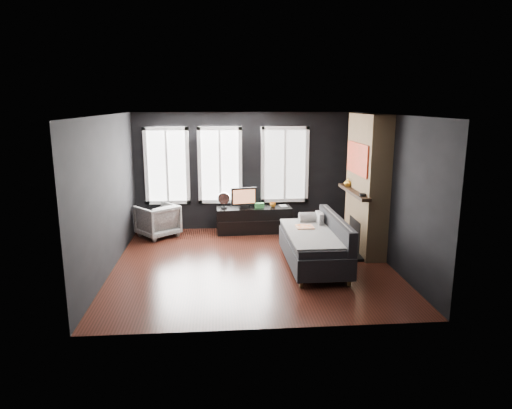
{
  "coord_description": "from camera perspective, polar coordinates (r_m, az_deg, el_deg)",
  "views": [
    {
      "loc": [
        -0.59,
        -7.95,
        2.9
      ],
      "look_at": [
        0.1,
        0.3,
        1.05
      ],
      "focal_mm": 32.0,
      "sensor_mm": 36.0,
      "label": 1
    }
  ],
  "objects": [
    {
      "name": "desk_fan",
      "position": [
        10.24,
        -4.03,
        0.54
      ],
      "size": [
        0.3,
        0.3,
        0.38
      ],
      "primitive_type": null,
      "rotation": [
        0.0,
        0.0,
        -0.13
      ],
      "color": "#9D9D9D",
      "rests_on": "media_console"
    },
    {
      "name": "floor",
      "position": [
        8.49,
        -0.51,
        -7.39
      ],
      "size": [
        5.0,
        5.0,
        0.0
      ],
      "primitive_type": "plane",
      "color": "black",
      "rests_on": "ground"
    },
    {
      "name": "ceiling",
      "position": [
        7.98,
        -0.55,
        11.15
      ],
      "size": [
        5.0,
        5.0,
        0.0
      ],
      "primitive_type": "plane",
      "color": "white",
      "rests_on": "ground"
    },
    {
      "name": "armchair",
      "position": [
        10.31,
        -12.22,
        -1.77
      ],
      "size": [
        1.05,
        1.04,
        0.79
      ],
      "primitive_type": "imported",
      "rotation": [
        0.0,
        0.0,
        -2.45
      ],
      "color": "white",
      "rests_on": "floor"
    },
    {
      "name": "windows",
      "position": [
        10.43,
        -4.06,
        9.7
      ],
      "size": [
        4.0,
        0.16,
        1.76
      ],
      "primitive_type": null,
      "color": "white",
      "rests_on": "wall_back"
    },
    {
      "name": "book",
      "position": [
        10.43,
        3.0,
        0.36
      ],
      "size": [
        0.16,
        0.04,
        0.22
      ],
      "primitive_type": "imported",
      "rotation": [
        0.0,
        0.0,
        0.13
      ],
      "color": "#B4A28E",
      "rests_on": "media_console"
    },
    {
      "name": "mug",
      "position": [
        10.36,
        2.13,
        0.03
      ],
      "size": [
        0.14,
        0.11,
        0.13
      ],
      "primitive_type": "imported",
      "rotation": [
        0.0,
        0.0,
        -0.05
      ],
      "color": "orange",
      "rests_on": "media_console"
    },
    {
      "name": "fireplace",
      "position": [
        9.16,
        13.7,
        2.49
      ],
      "size": [
        0.7,
        1.62,
        2.7
      ],
      "primitive_type": null,
      "color": "#93724C",
      "rests_on": "floor"
    },
    {
      "name": "mantel_vase",
      "position": [
        9.52,
        11.41,
        2.73
      ],
      "size": [
        0.17,
        0.18,
        0.16
      ],
      "primitive_type": "imported",
      "rotation": [
        0.0,
        0.0,
        0.07
      ],
      "color": "gold",
      "rests_on": "fireplace"
    },
    {
      "name": "sofa",
      "position": [
        8.3,
        7.21,
        -4.62
      ],
      "size": [
        1.07,
        2.14,
        0.92
      ],
      "primitive_type": null,
      "rotation": [
        0.0,
        0.0,
        0.0
      ],
      "color": "#252527",
      "rests_on": "floor"
    },
    {
      "name": "stripe_pillow",
      "position": [
        8.86,
        7.93,
        -2.17
      ],
      "size": [
        0.09,
        0.37,
        0.37
      ],
      "primitive_type": "cube",
      "rotation": [
        0.0,
        0.0,
        0.01
      ],
      "color": "gray",
      "rests_on": "sofa"
    },
    {
      "name": "monitor",
      "position": [
        10.25,
        -1.53,
        1.02
      ],
      "size": [
        0.6,
        0.24,
        0.53
      ],
      "primitive_type": null,
      "rotation": [
        0.0,
        0.0,
        0.2
      ],
      "color": "black",
      "rests_on": "media_console"
    },
    {
      "name": "wall_right",
      "position": [
        8.67,
        16.19,
        1.79
      ],
      "size": [
        0.02,
        5.0,
        2.7
      ],
      "primitive_type": "cube",
      "color": "black",
      "rests_on": "ground"
    },
    {
      "name": "media_console",
      "position": [
        10.42,
        -0.27,
        -1.92
      ],
      "size": [
        1.71,
        0.61,
        0.58
      ],
      "primitive_type": null,
      "rotation": [
        0.0,
        0.0,
        0.05
      ],
      "color": "black",
      "rests_on": "floor"
    },
    {
      "name": "mantel_clock",
      "position": [
        8.59,
        13.23,
        1.19
      ],
      "size": [
        0.17,
        0.17,
        0.04
      ],
      "primitive_type": "cylinder",
      "rotation": [
        0.0,
        0.0,
        -0.36
      ],
      "color": "black",
      "rests_on": "fireplace"
    },
    {
      "name": "storage_box",
      "position": [
        10.3,
        0.42,
        -0.11
      ],
      "size": [
        0.21,
        0.14,
        0.11
      ],
      "primitive_type": "cube",
      "rotation": [
        0.0,
        0.0,
        0.06
      ],
      "color": "#2F7E39",
      "rests_on": "media_console"
    },
    {
      "name": "wall_left",
      "position": [
        8.33,
        -17.96,
        1.24
      ],
      "size": [
        0.02,
        5.0,
        2.7
      ],
      "primitive_type": "cube",
      "color": "black",
      "rests_on": "ground"
    },
    {
      "name": "wall_back",
      "position": [
        10.58,
        -1.53,
        4.17
      ],
      "size": [
        5.0,
        0.02,
        2.7
      ],
      "primitive_type": "cube",
      "color": "black",
      "rests_on": "ground"
    }
  ]
}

